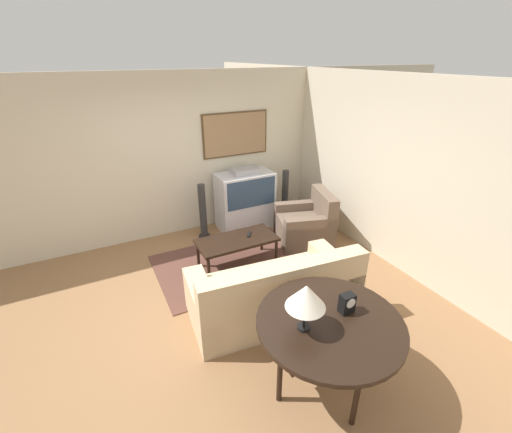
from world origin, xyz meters
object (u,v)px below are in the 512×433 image
(table_lamp, at_px, (306,297))
(speaker_tower_left, at_px, (203,213))
(console_table, at_px, (330,326))
(mantel_clock, at_px, (347,303))
(tv, at_px, (245,200))
(coffee_table, at_px, (237,242))
(speaker_tower_right, at_px, (285,196))
(couch, at_px, (274,293))
(armchair, at_px, (306,225))

(table_lamp, xyz_separation_m, speaker_tower_left, (0.24, 3.34, -0.69))
(console_table, relative_size, table_lamp, 2.92)
(mantel_clock, bearing_deg, speaker_tower_left, 93.72)
(tv, xyz_separation_m, mantel_clock, (-0.60, -3.38, 0.38))
(coffee_table, relative_size, mantel_clock, 6.31)
(speaker_tower_left, height_order, speaker_tower_right, same)
(coffee_table, distance_m, console_table, 2.31)
(couch, bearing_deg, tv, -101.76)
(tv, distance_m, table_lamp, 3.60)
(coffee_table, xyz_separation_m, speaker_tower_right, (1.49, 1.10, 0.04))
(coffee_table, bearing_deg, couch, -91.96)
(tv, xyz_separation_m, armchair, (0.67, -0.96, -0.23))
(armchair, bearing_deg, mantel_clock, -11.10)
(tv, xyz_separation_m, console_table, (-0.80, -3.41, 0.23))
(tv, xyz_separation_m, coffee_table, (-0.67, -1.14, -0.11))
(couch, xyz_separation_m, speaker_tower_right, (1.53, 2.27, 0.15))
(couch, relative_size, mantel_clock, 11.09)
(armchair, distance_m, coffee_table, 1.36)
(tv, distance_m, couch, 2.43)
(mantel_clock, height_order, speaker_tower_left, mantel_clock)
(couch, height_order, coffee_table, couch)
(armchair, distance_m, mantel_clock, 2.80)
(speaker_tower_right, bearing_deg, armchair, -98.97)
(console_table, distance_m, speaker_tower_right, 3.76)
(armchair, height_order, speaker_tower_right, speaker_tower_right)
(speaker_tower_right, bearing_deg, table_lamp, -119.32)
(couch, height_order, mantel_clock, mantel_clock)
(armchair, height_order, coffee_table, armchair)
(tv, xyz_separation_m, speaker_tower_right, (0.82, -0.04, -0.07))
(tv, distance_m, speaker_tower_right, 0.82)
(table_lamp, height_order, mantel_clock, table_lamp)
(couch, height_order, table_lamp, table_lamp)
(table_lamp, relative_size, speaker_tower_left, 0.46)
(mantel_clock, bearing_deg, speaker_tower_right, 66.99)
(tv, relative_size, couch, 0.54)
(couch, distance_m, armchair, 1.93)
(console_table, bearing_deg, speaker_tower_left, 90.31)
(couch, bearing_deg, table_lamp, 77.64)
(table_lamp, bearing_deg, mantel_clock, -0.14)
(tv, bearing_deg, speaker_tower_right, -2.69)
(tv, distance_m, speaker_tower_left, 0.82)
(armchair, bearing_deg, speaker_tower_right, -172.30)
(couch, bearing_deg, coffee_table, -86.53)
(console_table, bearing_deg, speaker_tower_right, 64.38)
(tv, relative_size, speaker_tower_left, 1.15)
(speaker_tower_left, distance_m, speaker_tower_right, 1.64)
(speaker_tower_left, bearing_deg, console_table, -89.69)
(mantel_clock, distance_m, speaker_tower_right, 3.66)
(mantel_clock, bearing_deg, couch, 96.02)
(couch, distance_m, speaker_tower_right, 2.74)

